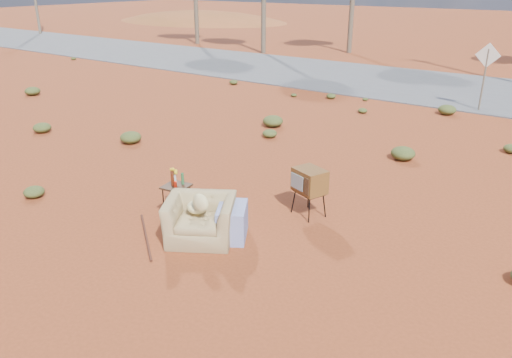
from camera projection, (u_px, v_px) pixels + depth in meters
The scene contains 9 objects.
ground at pixel (205, 245), 8.22m from camera, with size 140.00×140.00×0.00m, color brown.
highway at pixel (457, 89), 19.52m from camera, with size 140.00×7.00×0.04m, color #565659.
dirt_mound at pixel (201, 21), 50.01m from camera, with size 26.00×18.00×2.00m, color #994925.
armchair at pixel (206, 214), 8.26m from camera, with size 1.44×1.38×0.97m.
tv_unit at pixel (309, 181), 9.01m from camera, with size 0.68×0.62×0.90m.
side_table at pixel (176, 184), 8.97m from camera, with size 0.49×0.49×0.89m.
rusty_bar at pixel (146, 236), 8.45m from camera, with size 0.04×0.04×1.67m, color #511F15.
road_sign at pixel (486, 65), 15.90m from camera, with size 0.78×0.06×2.19m.
scrub_patch at pixel (300, 155), 11.93m from camera, with size 17.49×8.07×0.33m.
Camera 1 is at (4.86, -5.38, 4.10)m, focal length 35.00 mm.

